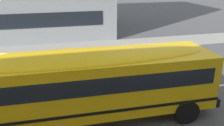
% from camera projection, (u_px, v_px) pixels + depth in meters
% --- Properties ---
extents(sidewalk_far, '(120.00, 3.00, 0.01)m').
position_uv_depth(sidewalk_far, '(11.00, 52.00, 16.94)').
color(sidewalk_far, gray).
rests_on(sidewalk_far, ground_plane).
extents(school_bus, '(11.90, 2.94, 2.65)m').
position_uv_depth(school_bus, '(72.00, 82.00, 8.66)').
color(school_bus, yellow).
rests_on(school_bus, ground_plane).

